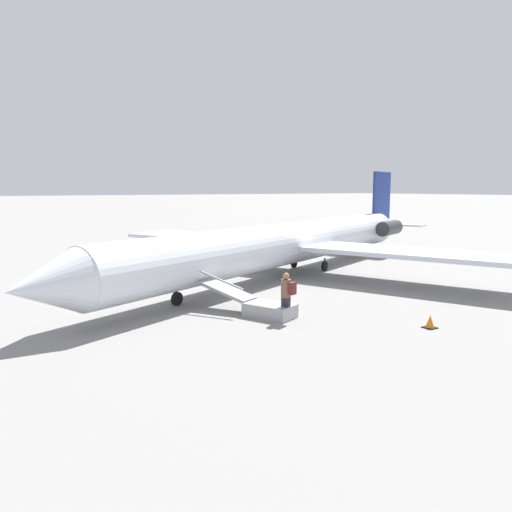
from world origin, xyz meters
name	(u,v)px	position (x,y,z in m)	size (l,w,h in m)	color
ground_plane	(286,276)	(0.00, 0.00, 0.00)	(600.00, 600.00, 0.00)	gray
airplane_main	(294,242)	(-0.81, -0.34, 1.76)	(29.79, 23.59, 5.92)	silver
boarding_stairs	(261,306)	(5.76, 6.41, 0.36)	(2.51, 4.09, 1.54)	#99999E
passenger	(287,293)	(5.37, 7.53, 1.00)	(0.45, 0.57, 1.74)	#23232D
traffic_cone_near_stairs	(430,322)	(1.81, 10.93, 0.20)	(0.41, 0.41, 0.45)	black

